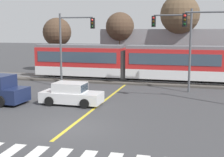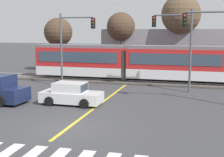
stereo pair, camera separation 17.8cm
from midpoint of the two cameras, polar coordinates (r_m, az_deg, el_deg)
ground_plane at (r=16.62m, az=-8.19°, el=-8.95°), size 200.00×200.00×0.00m
track_bed at (r=31.02m, az=3.01°, el=-0.41°), size 120.00×4.00×0.18m
rail_near at (r=30.30m, az=2.73°, el=-0.36°), size 120.00×0.08×0.10m
rail_far at (r=31.69m, az=3.28°, el=0.04°), size 120.00×0.08×0.10m
light_rail_tram at (r=30.17m, az=11.19°, el=2.92°), size 28.00×2.64×3.43m
crosswalk_stripe_4 at (r=13.71m, az=-19.54°, el=-13.28°), size 0.65×2.82×0.01m
lane_centre_line at (r=21.75m, az=-2.33°, el=-4.61°), size 0.20×15.53×0.01m
sedan_crossing at (r=21.59m, az=-7.69°, el=-2.89°), size 4.22×1.95×1.52m
traffic_light_far_right at (r=26.04m, az=11.78°, el=7.14°), size 3.25×0.38×6.76m
traffic_light_far_left at (r=27.62m, az=-7.65°, el=7.11°), size 3.25×0.38×6.50m
bare_tree_far_west at (r=38.90m, az=-10.13°, el=8.31°), size 3.46×3.46×6.57m
bare_tree_west at (r=36.75m, az=1.32°, el=9.42°), size 3.31×3.31×7.14m
bare_tree_east at (r=36.00m, az=12.16°, el=11.35°), size 4.36×4.36×8.98m
building_backdrop_far at (r=38.65m, az=14.39°, el=4.89°), size 21.30×6.00×5.20m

